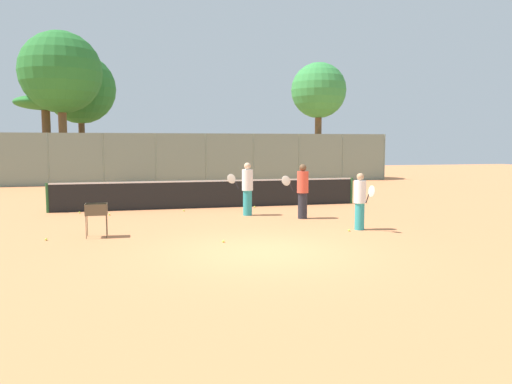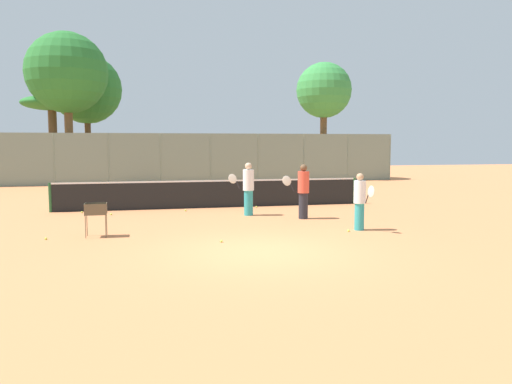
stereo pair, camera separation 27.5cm
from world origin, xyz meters
name	(u,v)px [view 2 (the right image)]	position (x,y,z in m)	size (l,w,h in m)	color
ground_plane	(260,252)	(0.00, 0.00, 0.00)	(80.00, 80.00, 0.00)	#D37F4C
tennis_net	(212,193)	(0.00, 8.11, 0.56)	(11.88, 0.10, 1.07)	#26592D
back_fence	(186,158)	(0.00, 20.02, 1.55)	(27.59, 0.08, 3.09)	gray
tree_0	(324,91)	(9.67, 21.94, 6.04)	(3.80, 3.80, 8.01)	brown
tree_1	(67,73)	(-7.12, 22.67, 6.84)	(5.05, 5.05, 9.41)	brown
tree_2	(87,89)	(-6.28, 25.69, 6.18)	(4.76, 4.76, 8.59)	brown
tree_3	(52,107)	(-8.30, 24.02, 4.86)	(3.86, 3.86, 5.58)	brown
player_white_outfit	(360,201)	(3.44, 2.19, 0.84)	(0.34, 0.89, 1.64)	teal
player_red_cap	(303,191)	(2.54, 4.63, 0.93)	(0.91, 0.42, 1.80)	#26262D
player_yellow_shirt	(248,188)	(0.93, 5.78, 0.94)	(0.91, 0.44, 1.83)	teal
ball_cart	(95,212)	(-3.85, 2.83, 0.67)	(0.56, 0.41, 0.90)	brown
tennis_ball_0	(256,207)	(1.67, 7.74, 0.03)	(0.07, 0.07, 0.07)	#D1E54C
tennis_ball_1	(111,214)	(-3.71, 6.89, 0.03)	(0.07, 0.07, 0.07)	#D1E54C
tennis_ball_2	(361,215)	(4.66, 4.70, 0.03)	(0.07, 0.07, 0.07)	#D1E54C
tennis_ball_3	(221,241)	(-0.71, 1.30, 0.03)	(0.07, 0.07, 0.07)	#D1E54C
tennis_ball_4	(359,216)	(4.47, 4.47, 0.03)	(0.07, 0.07, 0.07)	#D1E54C
tennis_ball_5	(349,231)	(3.03, 2.01, 0.03)	(0.07, 0.07, 0.07)	#D1E54C
tennis_ball_6	(46,239)	(-5.08, 2.64, 0.03)	(0.07, 0.07, 0.07)	#D1E54C
tennis_ball_7	(82,212)	(-4.76, 7.68, 0.03)	(0.07, 0.07, 0.07)	#D1E54C
tennis_ball_8	(186,210)	(-1.10, 7.32, 0.03)	(0.07, 0.07, 0.07)	#D1E54C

